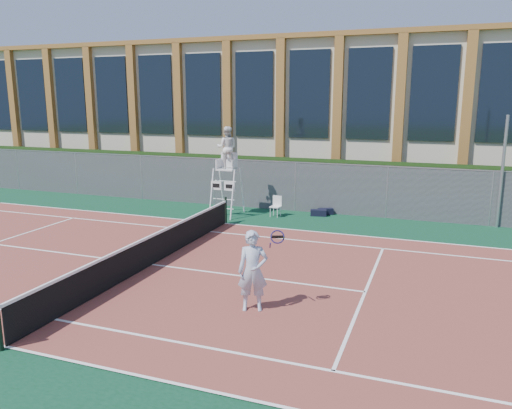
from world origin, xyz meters
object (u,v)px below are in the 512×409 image
(steel_pole, at_px, (502,172))
(plastic_chair, at_px, (276,204))
(umpire_chair, at_px, (227,150))
(tennis_player, at_px, (253,271))

(steel_pole, bearing_deg, plastic_chair, -172.25)
(steel_pole, xyz_separation_m, umpire_chair, (-10.83, -1.65, 0.64))
(plastic_chair, bearing_deg, steel_pole, 7.75)
(steel_pole, height_order, tennis_player, steel_pole)
(plastic_chair, distance_m, tennis_player, 9.89)
(umpire_chair, distance_m, plastic_chair, 3.14)
(umpire_chair, xyz_separation_m, plastic_chair, (2.08, 0.46, -2.30))
(umpire_chair, distance_m, tennis_player, 10.35)
(umpire_chair, relative_size, tennis_player, 2.01)
(plastic_chair, bearing_deg, tennis_player, -75.28)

